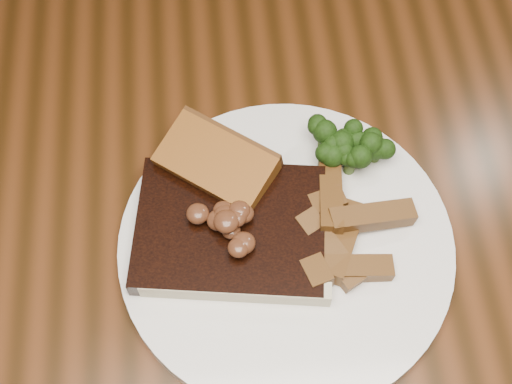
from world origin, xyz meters
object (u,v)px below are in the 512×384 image
dining_table (250,262)px  garlic_bread (217,174)px  steak (230,230)px  plate (286,247)px  potato_wedges (347,227)px

dining_table → garlic_bread: garlic_bread is taller
steak → garlic_bread: steak is taller
plate → potato_wedges: size_ratio=2.98×
steak → dining_table: bearing=53.1°
dining_table → steak: steak is taller
dining_table → plate: plate is taller
garlic_bread → potato_wedges: size_ratio=1.02×
dining_table → garlic_bread: (-0.03, 0.04, 0.12)m
dining_table → plate: bearing=-44.0°
dining_table → plate: 0.11m
garlic_bread → potato_wedges: 0.13m
dining_table → plate: size_ratio=5.38×
plate → potato_wedges: (0.05, 0.01, 0.02)m
plate → potato_wedges: potato_wedges is taller
steak → garlic_bread: (-0.01, 0.06, -0.00)m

